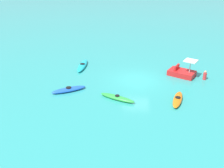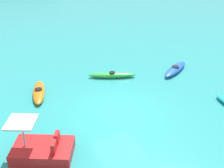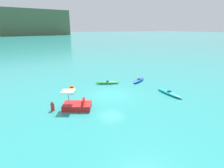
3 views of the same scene
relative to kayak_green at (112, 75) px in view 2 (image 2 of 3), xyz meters
The scene contains 5 objects.
ground_plane 4.09m from the kayak_green, 111.58° to the right, with size 600.00×600.00×0.00m, color teal.
kayak_green is the anchor object (origin of this frame).
kayak_orange 4.71m from the kayak_green, behind, with size 1.33×2.84×0.37m.
kayak_blue 4.29m from the kayak_green, 13.91° to the right, with size 2.88×2.07×0.37m.
pedal_boat_red 7.83m from the kayak_green, 137.34° to the right, with size 2.82×2.46×1.68m.
Camera 2 is at (-5.67, -10.83, 8.00)m, focal length 45.67 mm.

